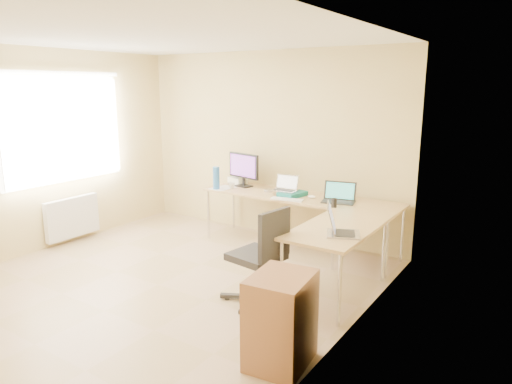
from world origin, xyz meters
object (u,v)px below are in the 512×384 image
Objects in this scene: desk_main at (299,223)px; laptop_center at (285,183)px; laptop_black at (339,193)px; monitor at (244,170)px; desk_fan at (238,174)px; water_bottle at (216,178)px; office_chair at (256,254)px; desk_return at (336,261)px; cabinet at (281,320)px; mug at (232,186)px; laptop_return at (344,223)px; keyboard at (287,199)px.

laptop_center is at bearing -153.89° from desk_main.
desk_main is 0.75m from laptop_black.
laptop_black is at bearing -0.89° from laptop_center.
desk_fan is (-0.20, 0.13, -0.11)m from monitor.
laptop_black is 1.71m from water_bottle.
water_bottle is at bearing 147.88° from office_chair.
desk_fan is at bearing 159.68° from monitor.
desk_fan is at bearing 138.53° from office_chair.
desk_return is 1.38m from cabinet.
cabinet is at bearing -64.10° from laptop_center.
desk_fan is at bearing 150.27° from desk_return.
mug is at bearing 45.44° from water_bottle.
desk_fan reaches higher than laptop_return.
water_bottle is at bearing -83.56° from desk_fan.
desk_main is 1.40m from desk_return.
desk_fan is 2.36m from office_chair.
office_chair is (1.35, -1.43, -0.27)m from mug.
desk_fan is 0.27× the size of office_chair.
water_bottle is 0.32× the size of office_chair.
desk_return is at bearing -46.33° from keyboard.
desk_fan reaches higher than desk_main.
laptop_center is at bearing 113.04° from cabinet.
laptop_return reaches higher than desk_main.
desk_fan is at bearing 159.05° from laptop_black.
laptop_center is 0.43× the size of cabinet.
office_chair reaches higher than desk_fan.
monitor is at bearing 175.56° from desk_main.
laptop_center reaches higher than laptop_return.
office_chair is (-0.19, -1.53, -0.35)m from laptop_black.
laptop_center is 0.30m from keyboard.
water_bottle is at bearing -106.52° from monitor.
keyboard is at bearing 115.23° from office_chair.
laptop_center is at bearing 170.10° from laptop_black.
mug is (-1.95, 0.85, 0.41)m from desk_return.
desk_fan is at bearing 145.03° from keyboard.
desk_main is 6.51× the size of keyboard.
keyboard is (-0.01, -0.30, 0.37)m from desk_main.
monitor is 1.75× the size of water_bottle.
desk_main is 1.07m from mug.
water_bottle is (-0.15, -0.15, 0.11)m from mug.
laptop_return is (2.05, -1.28, -0.12)m from monitor.
water_bottle is 0.50m from desk_fan.
mug is at bearing -179.14° from laptop_center.
keyboard is 1.46m from laptop_return.
monitor reaches higher than laptop_center.
mug is 0.13× the size of cabinet.
desk_main is at bearing 22.51° from laptop_center.
desk_main is at bearing 108.92° from cabinet.
water_bottle is at bearing -165.20° from desk_main.
laptop_center reaches higher than cabinet.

